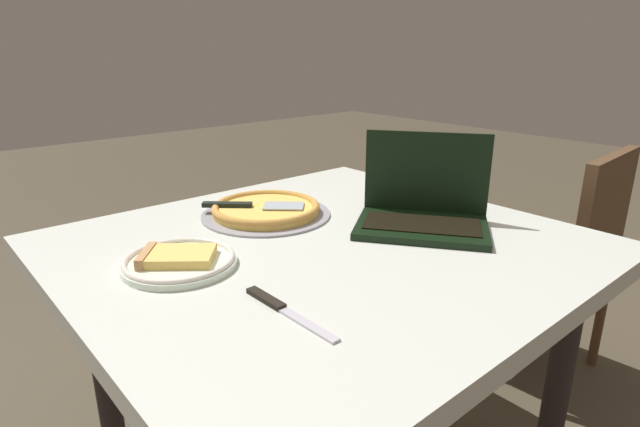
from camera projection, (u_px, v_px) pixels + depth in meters
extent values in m
cube|color=beige|center=(324.00, 251.00, 1.24)|extent=(1.16, 1.09, 0.05)
cylinder|color=#292223|center=(334.00, 279.00, 1.93)|extent=(0.06, 0.06, 0.68)
cylinder|color=#292223|center=(104.00, 368.00, 1.40)|extent=(0.06, 0.06, 0.68)
cylinder|color=#292223|center=(557.00, 388.00, 1.32)|extent=(0.06, 0.06, 0.68)
cube|color=black|center=(421.00, 228.00, 1.30)|extent=(0.37, 0.40, 0.02)
cube|color=black|center=(422.00, 224.00, 1.30)|extent=(0.28, 0.32, 0.00)
cube|color=black|center=(426.00, 172.00, 1.37)|extent=(0.20, 0.27, 0.22)
cube|color=black|center=(426.00, 172.00, 1.37)|extent=(0.18, 0.24, 0.19)
cylinder|color=white|center=(180.00, 263.00, 1.09)|extent=(0.24, 0.24, 0.01)
torus|color=white|center=(179.00, 259.00, 1.09)|extent=(0.24, 0.24, 0.01)
cube|color=#EDC25F|center=(179.00, 256.00, 1.09)|extent=(0.18, 0.17, 0.02)
cube|color=tan|center=(146.00, 256.00, 1.09)|extent=(0.08, 0.09, 0.03)
cylinder|color=#93929C|center=(266.00, 214.00, 1.42)|extent=(0.36, 0.36, 0.01)
cylinder|color=#E7BD56|center=(266.00, 210.00, 1.42)|extent=(0.29, 0.29, 0.02)
torus|color=gold|center=(266.00, 207.00, 1.42)|extent=(0.30, 0.30, 0.02)
cube|color=#AEB9C3|center=(284.00, 206.00, 1.41)|extent=(0.13, 0.13, 0.00)
cube|color=black|center=(227.00, 205.00, 1.42)|extent=(0.12, 0.11, 0.01)
cube|color=silver|center=(300.00, 320.00, 0.88)|extent=(0.02, 0.18, 0.00)
cube|color=black|center=(266.00, 298.00, 0.95)|extent=(0.02, 0.10, 0.01)
cube|color=#513822|center=(535.00, 259.00, 1.86)|extent=(0.46, 0.46, 0.04)
cube|color=#513822|center=(605.00, 215.00, 1.65)|extent=(0.41, 0.07, 0.40)
cylinder|color=#513822|center=(502.00, 283.00, 2.19)|extent=(0.03, 0.03, 0.42)
cylinder|color=#513822|center=(453.00, 315.00, 1.93)|extent=(0.03, 0.03, 0.42)
cylinder|color=#513822|center=(600.00, 315.00, 1.93)|extent=(0.03, 0.03, 0.42)
cylinder|color=#513822|center=(560.00, 358.00, 1.66)|extent=(0.03, 0.03, 0.42)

